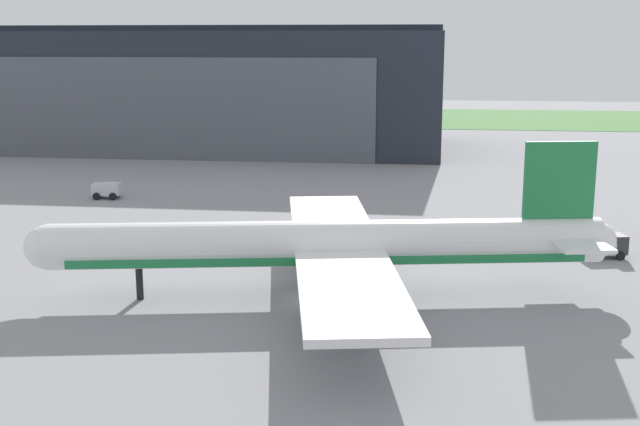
{
  "coord_description": "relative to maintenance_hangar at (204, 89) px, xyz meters",
  "views": [
    {
      "loc": [
        8.66,
        -59.91,
        20.13
      ],
      "look_at": [
        -1.36,
        18.09,
        3.13
      ],
      "focal_mm": 44.91,
      "sensor_mm": 36.0,
      "label": 1
    }
  ],
  "objects": [
    {
      "name": "baggage_tug",
      "position": [
        1.39,
        -53.4,
        -9.8
      ],
      "size": [
        3.69,
        2.67,
        2.06
      ],
      "color": "#B7BCC6",
      "rests_on": "ground_plane"
    },
    {
      "name": "grass_field_strip",
      "position": [
        33.21,
        63.51,
        -10.95
      ],
      "size": [
        440.0,
        56.0,
        0.08
      ],
      "primitive_type": "cube",
      "color": "#4B7F3F",
      "rests_on": "ground_plane"
    },
    {
      "name": "maintenance_hangar",
      "position": [
        0.0,
        0.0,
        0.0
      ],
      "size": [
        90.01,
        38.65,
        22.91
      ],
      "color": "#232833",
      "rests_on": "ground_plane"
    },
    {
      "name": "ground_plane",
      "position": [
        33.21,
        -91.19,
        -10.99
      ],
      "size": [
        440.0,
        440.0,
        0.0
      ],
      "primitive_type": "plane",
      "color": "gray"
    },
    {
      "name": "airliner_near_right",
      "position": [
        34.82,
        -90.04,
        -6.76
      ],
      "size": [
        46.29,
        41.39,
        12.37
      ],
      "color": "white",
      "rests_on": "ground_plane"
    },
    {
      "name": "ops_van",
      "position": [
        59.31,
        -75.07,
        -9.91
      ],
      "size": [
        4.39,
        3.24,
        2.2
      ],
      "color": "#2D2D33",
      "rests_on": "ground_plane"
    }
  ]
}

